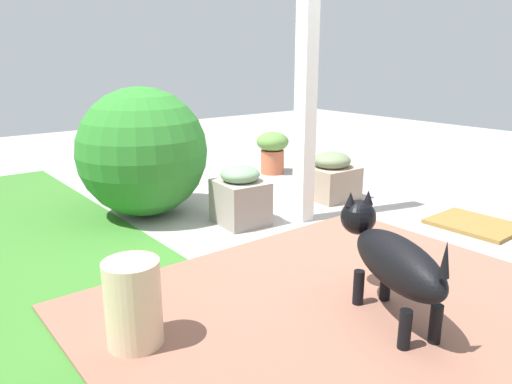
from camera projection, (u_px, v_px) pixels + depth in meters
name	position (u px, v px, depth m)	size (l,w,h in m)	color
ground_plane	(315.00, 230.00, 3.52)	(12.00, 12.00, 0.00)	#A29B96
brick_path	(331.00, 303.00, 2.47)	(1.80, 2.40, 0.02)	#8B5B49
porch_pillar	(306.00, 78.00, 3.46)	(0.12, 0.12, 2.13)	white
stone_planter_nearest	(331.00, 177.00, 4.26)	(0.40, 0.42, 0.42)	gray
stone_planter_mid	(240.00, 196.00, 3.62)	(0.41, 0.37, 0.44)	gray
round_shrub	(142.00, 152.00, 3.75)	(1.00, 1.00, 1.00)	#2C7729
terracotta_pot_broad	(272.00, 150.00, 5.16)	(0.34, 0.34, 0.45)	#BA5F40
dog	(391.00, 257.00, 2.25)	(0.79, 0.45, 0.55)	black
ceramic_urn	(133.00, 305.00, 2.06)	(0.24, 0.24, 0.40)	beige
doormat	(475.00, 224.00, 3.59)	(0.59, 0.48, 0.03)	olive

